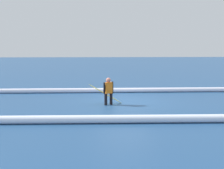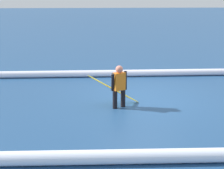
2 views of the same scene
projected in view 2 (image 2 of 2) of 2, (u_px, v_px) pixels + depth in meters
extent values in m
plane|color=navy|center=(143.00, 98.00, 10.38)|extent=(145.91, 145.91, 0.00)
cylinder|color=black|center=(115.00, 99.00, 9.39)|extent=(0.14, 0.14, 0.56)
cylinder|color=black|center=(123.00, 98.00, 9.51)|extent=(0.14, 0.14, 0.56)
cube|color=orange|center=(119.00, 81.00, 9.30)|extent=(0.39, 0.32, 0.52)
sphere|color=#C5735F|center=(119.00, 69.00, 9.20)|extent=(0.22, 0.22, 0.22)
cylinder|color=black|center=(113.00, 82.00, 9.20)|extent=(0.09, 0.25, 0.57)
cylinder|color=black|center=(125.00, 80.00, 9.40)|extent=(0.09, 0.13, 0.57)
ellipsoid|color=yellow|center=(114.00, 89.00, 9.68)|extent=(1.67, 0.48, 1.02)
ellipsoid|color=blue|center=(114.00, 89.00, 9.68)|extent=(1.33, 0.27, 0.82)
cylinder|color=white|center=(161.00, 73.00, 13.18)|extent=(17.38, 0.60, 0.28)
cylinder|color=white|center=(148.00, 156.00, 6.35)|extent=(24.58, 1.21, 0.30)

